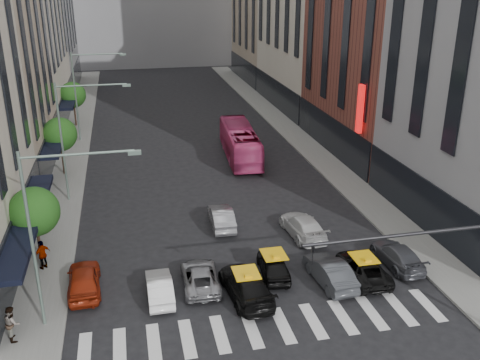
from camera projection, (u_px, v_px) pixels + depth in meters
ground at (280, 346)px, 25.20m from camera, size 160.00×160.00×0.00m
sidewalk_left at (72, 159)px, 50.15m from camera, size 3.00×96.00×0.15m
sidewalk_right at (304, 143)px, 54.78m from camera, size 3.00×96.00×0.15m
building_right_b at (379, 13)px, 48.47m from camera, size 8.00×18.00×26.00m
tree_near at (34, 212)px, 30.60m from camera, size 2.88×2.88×4.95m
tree_mid at (60, 134)px, 45.15m from camera, size 2.88×2.88×4.95m
tree_far at (73, 95)px, 59.70m from camera, size 2.88×2.88×4.95m
streetlamp_near at (50, 217)px, 24.67m from camera, size 5.38×0.25×9.00m
streetlamp_mid at (74, 126)px, 39.23m from camera, size 5.38×0.25×9.00m
streetlamp_far at (84, 84)px, 53.78m from camera, size 5.38×0.25×9.00m
traffic_signal at (452, 255)px, 24.22m from camera, size 10.10×0.20×6.00m
liberty_sign at (360, 109)px, 43.76m from camera, size 0.30×0.70×4.00m
car_red at (84, 279)px, 29.29m from camera, size 1.92×4.42×1.48m
car_white_front at (160, 287)px, 28.74m from camera, size 1.38×3.86×1.27m
car_silver at (200, 277)px, 29.82m from camera, size 2.15×4.38×1.20m
taxi_left at (246, 285)px, 28.78m from camera, size 2.52×5.22×1.46m
taxi_center at (274, 265)px, 30.89m from camera, size 1.96×4.05×1.33m
car_grey_mid at (330, 272)px, 30.09m from camera, size 1.91×4.48×1.44m
taxi_right at (363, 268)px, 30.65m from camera, size 2.31×4.66×1.27m
car_grey_curb at (397, 255)px, 31.99m from camera, size 1.93×4.50×1.29m
car_row2_left at (222, 217)px, 36.84m from camera, size 1.61×4.27×1.39m
car_row2_right at (303, 226)px, 35.56m from camera, size 2.31×4.98×1.41m
bus at (240, 142)px, 50.13m from camera, size 3.38×11.26×3.09m
pedestrian_near at (12, 323)px, 25.16m from camera, size 0.89×1.02×1.77m
pedestrian_far at (43, 255)px, 31.23m from camera, size 1.07×1.05×1.80m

